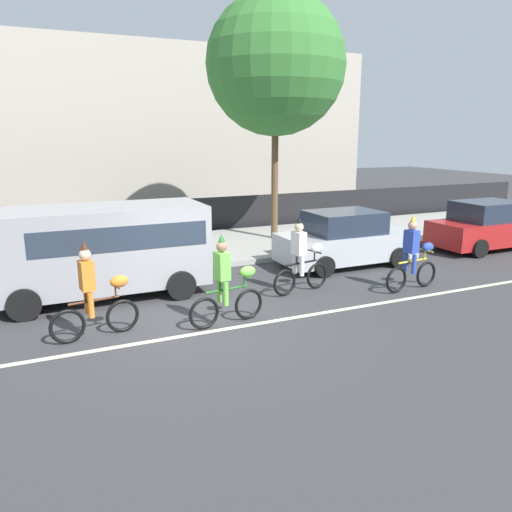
{
  "coord_description": "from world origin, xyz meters",
  "views": [
    {
      "loc": [
        -3.11,
        -9.35,
        3.82
      ],
      "look_at": [
        1.64,
        1.2,
        1.0
      ],
      "focal_mm": 35.0,
      "sensor_mm": 36.0,
      "label": 1
    }
  ],
  "objects": [
    {
      "name": "parked_car_red",
      "position": [
        10.97,
        2.68,
        0.78
      ],
      "size": [
        4.1,
        1.92,
        1.64
      ],
      "color": "#AD1E1E",
      "rests_on": "ground"
    },
    {
      "name": "parade_cyclist_zebra",
      "position": [
        2.8,
        1.02,
        0.84
      ],
      "size": [
        1.7,
        0.54,
        1.92
      ],
      "color": "black",
      "rests_on": "ground"
    },
    {
      "name": "parade_cyclist_lime",
      "position": [
        0.34,
        -0.25,
        0.84
      ],
      "size": [
        1.71,
        0.52,
        1.92
      ],
      "color": "black",
      "rests_on": "ground"
    },
    {
      "name": "parade_cyclist_orange",
      "position": [
        -2.21,
        0.14,
        0.84
      ],
      "size": [
        1.71,
        0.52,
        1.92
      ],
      "color": "black",
      "rests_on": "ground"
    },
    {
      "name": "ground_plane",
      "position": [
        0.0,
        0.0,
        0.0
      ],
      "size": [
        80.0,
        80.0,
        0.0
      ],
      "primitive_type": "plane",
      "color": "#38383A"
    },
    {
      "name": "road_centre_line",
      "position": [
        0.0,
        -0.5,
        0.0
      ],
      "size": [
        36.0,
        0.14,
        0.01
      ],
      "primitive_type": "cube",
      "color": "beige",
      "rests_on": "ground"
    },
    {
      "name": "fence_line",
      "position": [
        0.0,
        9.4,
        0.7
      ],
      "size": [
        40.0,
        0.08,
        1.4
      ],
      "primitive_type": "cube",
      "color": "black",
      "rests_on": "ground"
    },
    {
      "name": "parade_cyclist_cobalt",
      "position": [
        5.43,
        0.05,
        0.84
      ],
      "size": [
        1.72,
        0.5,
        1.92
      ],
      "color": "black",
      "rests_on": "ground"
    },
    {
      "name": "parked_van_grey",
      "position": [
        -1.72,
        2.7,
        1.28
      ],
      "size": [
        5.0,
        2.22,
        2.18
      ],
      "color": "#99999E",
      "rests_on": "ground"
    },
    {
      "name": "parked_car_silver",
      "position": [
        5.27,
        2.79,
        0.78
      ],
      "size": [
        4.1,
        1.92,
        1.64
      ],
      "color": "#B7BABF",
      "rests_on": "ground"
    },
    {
      "name": "street_tree_near_lamp",
      "position": [
        4.83,
        6.68,
        6.12
      ],
      "size": [
        4.75,
        4.75,
        8.35
      ],
      "color": "brown",
      "rests_on": "sidewalk_curb"
    },
    {
      "name": "sidewalk_curb",
      "position": [
        0.0,
        6.5,
        0.07
      ],
      "size": [
        60.0,
        5.0,
        0.15
      ],
      "primitive_type": "cube",
      "color": "#9E9B93",
      "rests_on": "ground"
    },
    {
      "name": "building_backdrop",
      "position": [
        -0.44,
        18.0,
        3.99
      ],
      "size": [
        28.0,
        8.0,
        7.98
      ],
      "primitive_type": "cube",
      "color": "#B2A899",
      "rests_on": "ground"
    }
  ]
}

